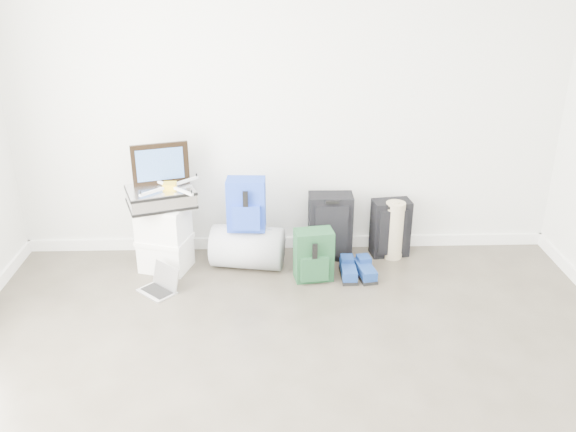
{
  "coord_description": "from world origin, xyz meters",
  "views": [
    {
      "loc": [
        -0.15,
        -2.32,
        2.38
      ],
      "look_at": [
        -0.02,
        1.9,
        0.56
      ],
      "focal_mm": 38.0,
      "sensor_mm": 36.0,
      "label": 1
    }
  ],
  "objects_px": {
    "large_suitcase": "(330,226)",
    "carry_on": "(390,228)",
    "briefcase": "(161,197)",
    "laptop": "(161,285)",
    "boxes_stack": "(164,237)",
    "duffel_bag": "(248,247)"
  },
  "relations": [
    {
      "from": "large_suitcase",
      "to": "carry_on",
      "type": "bearing_deg",
      "value": 3.93
    },
    {
      "from": "briefcase",
      "to": "laptop",
      "type": "height_order",
      "value": "briefcase"
    },
    {
      "from": "briefcase",
      "to": "large_suitcase",
      "type": "distance_m",
      "value": 1.41
    },
    {
      "from": "boxes_stack",
      "to": "large_suitcase",
      "type": "relative_size",
      "value": 0.99
    },
    {
      "from": "boxes_stack",
      "to": "briefcase",
      "type": "distance_m",
      "value": 0.35
    },
    {
      "from": "boxes_stack",
      "to": "carry_on",
      "type": "height_order",
      "value": "boxes_stack"
    },
    {
      "from": "boxes_stack",
      "to": "carry_on",
      "type": "xyz_separation_m",
      "value": [
        1.87,
        0.19,
        -0.03
      ]
    },
    {
      "from": "boxes_stack",
      "to": "carry_on",
      "type": "distance_m",
      "value": 1.88
    },
    {
      "from": "large_suitcase",
      "to": "laptop",
      "type": "distance_m",
      "value": 1.46
    },
    {
      "from": "duffel_bag",
      "to": "large_suitcase",
      "type": "xyz_separation_m",
      "value": [
        0.69,
        0.15,
        0.1
      ]
    },
    {
      "from": "boxes_stack",
      "to": "laptop",
      "type": "bearing_deg",
      "value": -71.6
    },
    {
      "from": "laptop",
      "to": "briefcase",
      "type": "bearing_deg",
      "value": 134.83
    },
    {
      "from": "boxes_stack",
      "to": "duffel_bag",
      "type": "height_order",
      "value": "boxes_stack"
    },
    {
      "from": "briefcase",
      "to": "large_suitcase",
      "type": "height_order",
      "value": "briefcase"
    },
    {
      "from": "boxes_stack",
      "to": "laptop",
      "type": "height_order",
      "value": "boxes_stack"
    },
    {
      "from": "boxes_stack",
      "to": "laptop",
      "type": "xyz_separation_m",
      "value": [
        0.01,
        -0.37,
        -0.23
      ]
    },
    {
      "from": "large_suitcase",
      "to": "boxes_stack",
      "type": "bearing_deg",
      "value": -172.4
    },
    {
      "from": "briefcase",
      "to": "duffel_bag",
      "type": "height_order",
      "value": "briefcase"
    },
    {
      "from": "carry_on",
      "to": "laptop",
      "type": "height_order",
      "value": "carry_on"
    },
    {
      "from": "briefcase",
      "to": "duffel_bag",
      "type": "distance_m",
      "value": 0.81
    },
    {
      "from": "large_suitcase",
      "to": "laptop",
      "type": "bearing_deg",
      "value": -157.7
    },
    {
      "from": "briefcase",
      "to": "duffel_bag",
      "type": "xyz_separation_m",
      "value": [
        0.67,
        0.01,
        -0.45
      ]
    }
  ]
}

